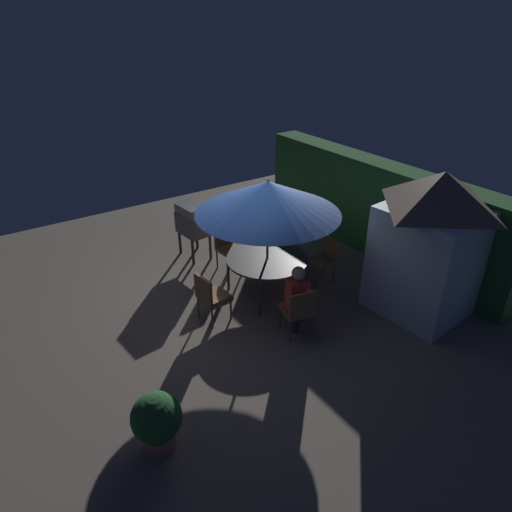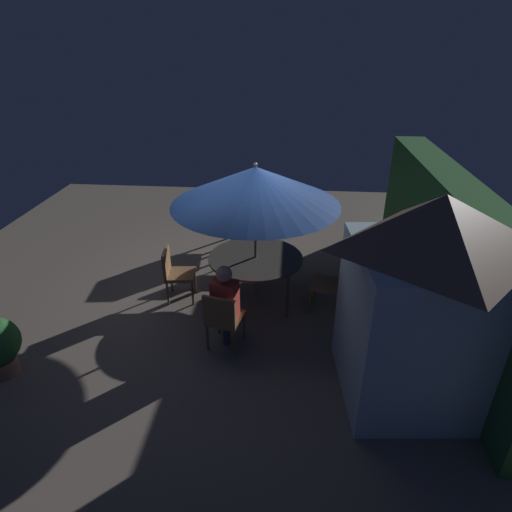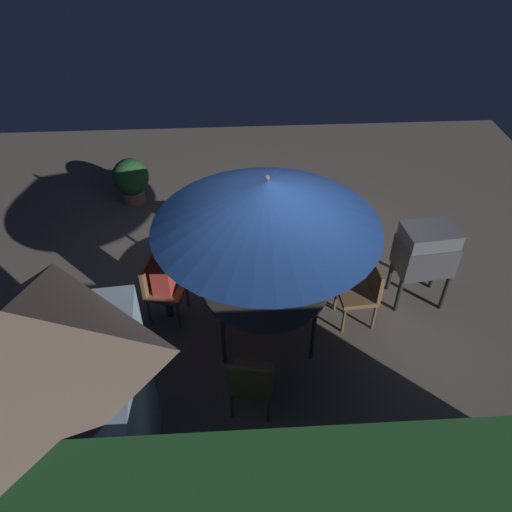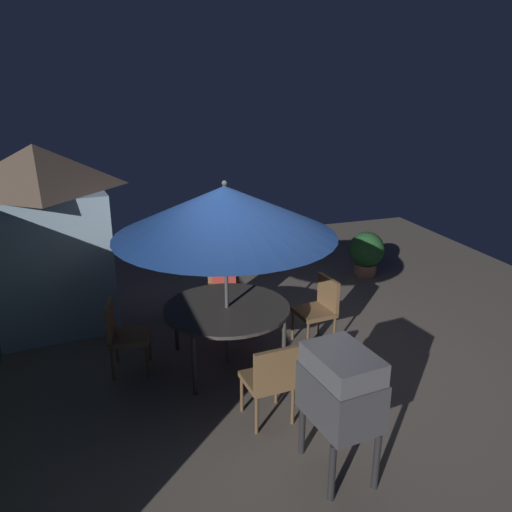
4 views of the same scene
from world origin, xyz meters
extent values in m
plane|color=#6B6056|center=(0.00, 0.00, 0.00)|extent=(11.00, 11.00, 0.00)
cube|color=#9EBCD1|center=(2.07, 2.55, 0.97)|extent=(1.64, 1.74, 1.94)
pyramid|color=brown|center=(2.07, 2.55, 2.24)|extent=(1.74, 1.84, 0.61)
cylinder|color=#47423D|center=(0.14, 0.50, 0.74)|extent=(1.52, 1.52, 0.04)
cylinder|color=#3C3834|center=(-0.39, -0.03, 0.36)|extent=(0.05, 0.05, 0.72)
cylinder|color=#3C3834|center=(0.68, -0.03, 0.36)|extent=(0.05, 0.05, 0.72)
cylinder|color=#3C3834|center=(-0.39, 1.03, 0.36)|extent=(0.05, 0.05, 0.72)
cylinder|color=#3C3834|center=(0.68, 1.03, 0.36)|extent=(0.05, 0.05, 0.72)
cylinder|color=#4C4C51|center=(0.14, 0.50, 1.12)|extent=(0.04, 0.04, 2.23)
cone|color=navy|center=(0.14, 0.50, 1.95)|extent=(2.57, 2.57, 0.58)
sphere|color=#4C4C51|center=(0.14, 0.50, 2.26)|extent=(0.06, 0.06, 0.06)
cube|color=#47474C|center=(-1.97, 0.08, 0.78)|extent=(0.75, 0.57, 0.45)
cube|color=slate|center=(-1.97, 0.08, 1.10)|extent=(0.71, 0.54, 0.20)
cylinder|color=#262628|center=(-2.28, -0.13, 0.28)|extent=(0.06, 0.06, 0.55)
cylinder|color=#262628|center=(-1.66, -0.13, 0.28)|extent=(0.06, 0.06, 0.55)
cylinder|color=#262628|center=(-2.28, 0.29, 0.28)|extent=(0.06, 0.06, 0.55)
cylinder|color=#262628|center=(-1.66, 0.29, 0.28)|extent=(0.06, 0.06, 0.55)
cube|color=olive|center=(1.40, 0.20, 0.45)|extent=(0.56, 0.56, 0.06)
cube|color=olive|center=(1.60, 0.15, 0.68)|extent=(0.16, 0.46, 0.45)
cylinder|color=brown|center=(1.55, -0.05, 0.23)|extent=(0.04, 0.04, 0.45)
cylinder|color=brown|center=(1.64, 0.34, 0.23)|extent=(0.04, 0.04, 0.45)
cylinder|color=brown|center=(1.16, 0.05, 0.23)|extent=(0.04, 0.04, 0.45)
cylinder|color=brown|center=(1.25, 0.44, 0.23)|extent=(0.04, 0.04, 0.45)
cube|color=olive|center=(0.36, 1.64, 0.45)|extent=(0.54, 0.54, 0.06)
cube|color=olive|center=(0.41, 1.85, 0.68)|extent=(0.46, 0.14, 0.45)
cylinder|color=brown|center=(0.60, 1.80, 0.23)|extent=(0.04, 0.04, 0.45)
cylinder|color=brown|center=(0.21, 1.88, 0.23)|extent=(0.04, 0.04, 0.45)
cylinder|color=brown|center=(0.52, 1.41, 0.23)|extent=(0.04, 0.04, 0.45)
cylinder|color=brown|center=(0.13, 1.48, 0.23)|extent=(0.04, 0.04, 0.45)
cube|color=olive|center=(-1.04, 0.42, 0.45)|extent=(0.49, 0.49, 0.06)
cube|color=olive|center=(-1.25, 0.40, 0.68)|extent=(0.08, 0.46, 0.45)
cylinder|color=brown|center=(-1.25, 0.60, 0.23)|extent=(0.04, 0.04, 0.45)
cylinder|color=brown|center=(-1.22, 0.20, 0.23)|extent=(0.04, 0.04, 0.45)
cylinder|color=brown|center=(-0.85, 0.63, 0.23)|extent=(0.04, 0.04, 0.45)
cylinder|color=brown|center=(-0.83, 0.23, 0.23)|extent=(0.04, 0.04, 0.45)
cube|color=olive|center=(0.28, -0.72, 0.45)|extent=(0.51, 0.51, 0.06)
cube|color=olive|center=(0.30, -0.93, 0.68)|extent=(0.46, 0.10, 0.45)
cylinder|color=brown|center=(0.10, -0.94, 0.23)|extent=(0.04, 0.04, 0.45)
cylinder|color=brown|center=(0.50, -0.89, 0.23)|extent=(0.04, 0.04, 0.45)
cylinder|color=brown|center=(0.06, -0.54, 0.23)|extent=(0.04, 0.04, 0.45)
cylinder|color=brown|center=(0.45, -0.50, 0.23)|extent=(0.04, 0.04, 0.45)
cylinder|color=#936651|center=(2.23, -2.62, 0.12)|extent=(0.39, 0.39, 0.23)
sphere|color=#235628|center=(2.23, -2.62, 0.50)|extent=(0.62, 0.62, 0.62)
cube|color=#CC3D33|center=(1.40, 0.20, 0.76)|extent=(0.31, 0.39, 0.55)
sphere|color=tan|center=(1.40, 0.20, 1.15)|extent=(0.22, 0.22, 0.22)
cylinder|color=#383347|center=(1.40, 0.20, 0.24)|extent=(0.10, 0.10, 0.48)
camera|label=1|loc=(6.07, -3.82, 4.77)|focal=31.87mm
camera|label=2|loc=(6.19, 1.02, 3.93)|focal=29.94mm
camera|label=3|loc=(0.52, 4.96, 4.94)|focal=35.21mm
camera|label=4|loc=(-5.41, 2.02, 3.41)|focal=36.88mm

